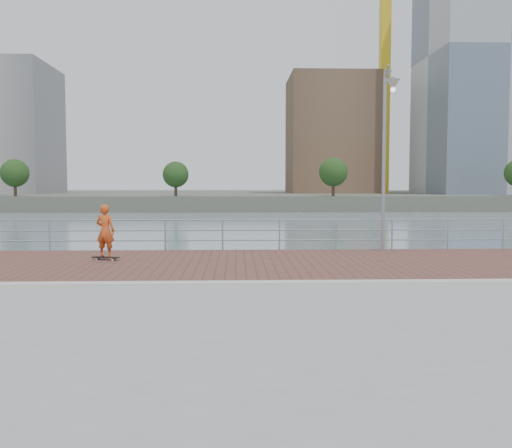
{
  "coord_description": "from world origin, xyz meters",
  "views": [
    {
      "loc": [
        -0.55,
        -13.45,
        2.38
      ],
      "look_at": [
        0.0,
        2.0,
        1.3
      ],
      "focal_mm": 40.0,
      "sensor_mm": 36.0,
      "label": 1
    }
  ],
  "objects": [
    {
      "name": "guardrail",
      "position": [
        0.0,
        7.0,
        0.69
      ],
      "size": [
        39.06,
        0.06,
        1.13
      ],
      "color": "#8C9EA8",
      "rests_on": "brick_lane"
    },
    {
      "name": "seawall",
      "position": [
        0.0,
        -5.0,
        -1.0
      ],
      "size": [
        40.0,
        24.0,
        2.0
      ],
      "primitive_type": "cube",
      "color": "gray",
      "rests_on": "ground"
    },
    {
      "name": "skyline",
      "position": [
        33.01,
        104.43,
        23.75
      ],
      "size": [
        233.0,
        41.0,
        65.11
      ],
      "color": "#ADA38E",
      "rests_on": "far_shore"
    },
    {
      "name": "skateboarder",
      "position": [
        -4.62,
        4.38,
        0.93
      ],
      "size": [
        0.68,
        0.54,
        1.65
      ],
      "primitive_type": "imported",
      "rotation": [
        0.0,
        0.0,
        2.89
      ],
      "color": "#CE4C1B",
      "rests_on": "skateboard"
    },
    {
      "name": "skateboard",
      "position": [
        -4.62,
        4.38,
        0.1
      ],
      "size": [
        0.88,
        0.43,
        0.1
      ],
      "rotation": [
        0.0,
        0.0,
        -0.26
      ],
      "color": "black",
      "rests_on": "brick_lane"
    },
    {
      "name": "tower_crane",
      "position": [
        27.36,
        104.0,
        33.5
      ],
      "size": [
        47.0,
        2.0,
        50.7
      ],
      "color": "gold",
      "rests_on": "far_shore"
    },
    {
      "name": "brick_lane",
      "position": [
        0.0,
        3.6,
        0.01
      ],
      "size": [
        40.0,
        6.8,
        0.02
      ],
      "primitive_type": "cube",
      "color": "brown",
      "rests_on": "seawall"
    },
    {
      "name": "water",
      "position": [
        0.0,
        0.0,
        -2.0
      ],
      "size": [
        400.0,
        400.0,
        0.0
      ],
      "primitive_type": "plane",
      "color": "slate",
      "rests_on": "ground"
    },
    {
      "name": "curb",
      "position": [
        0.0,
        0.0,
        0.03
      ],
      "size": [
        40.0,
        0.4,
        0.06
      ],
      "primitive_type": "cube",
      "color": "#B7B5AD",
      "rests_on": "seawall"
    },
    {
      "name": "shoreline_trees",
      "position": [
        -9.05,
        77.0,
        4.17
      ],
      "size": [
        109.49,
        4.59,
        6.12
      ],
      "color": "#473323",
      "rests_on": "far_shore"
    },
    {
      "name": "far_shore",
      "position": [
        0.0,
        122.5,
        -0.75
      ],
      "size": [
        320.0,
        95.0,
        2.5
      ],
      "primitive_type": "cube",
      "color": "#4C5142",
      "rests_on": "ground"
    },
    {
      "name": "street_lamp",
      "position": [
        4.66,
        6.05,
        4.37
      ],
      "size": [
        0.45,
        1.31,
        6.16
      ],
      "color": "gray",
      "rests_on": "brick_lane"
    }
  ]
}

